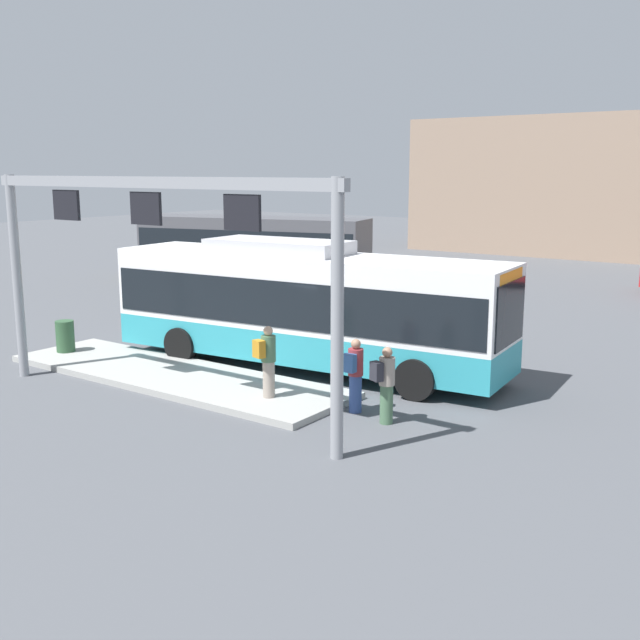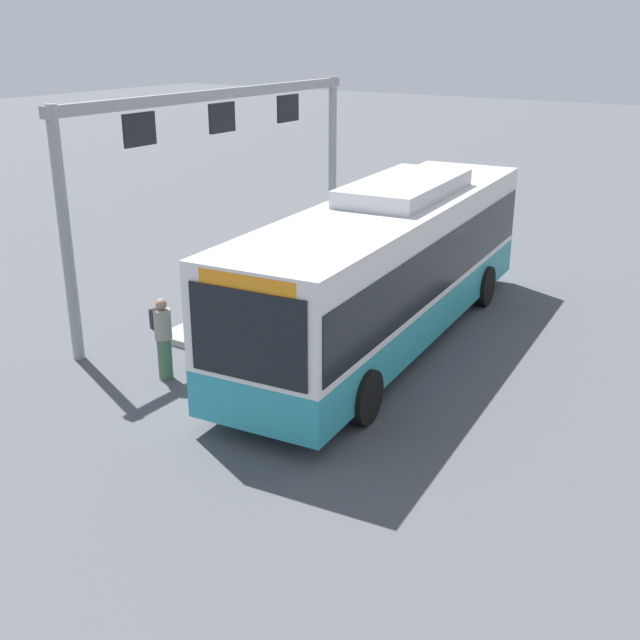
{
  "view_description": "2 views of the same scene",
  "coord_description": "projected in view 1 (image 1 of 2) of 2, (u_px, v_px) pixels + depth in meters",
  "views": [
    {
      "loc": [
        12.03,
        -16.09,
        5.31
      ],
      "look_at": [
        1.54,
        -1.46,
        1.75
      ],
      "focal_mm": 42.71,
      "sensor_mm": 36.0,
      "label": 1
    },
    {
      "loc": [
        14.53,
        7.77,
        6.6
      ],
      "look_at": [
        2.53,
        -0.09,
        1.26
      ],
      "focal_mm": 44.62,
      "sensor_mm": 36.0,
      "label": 2
    }
  ],
  "objects": [
    {
      "name": "bus_main",
      "position": [
        305.0,
        303.0,
        20.38
      ],
      "size": [
        11.31,
        3.56,
        3.46
      ],
      "rotation": [
        0.0,
        0.0,
        0.1
      ],
      "color": "teal",
      "rests_on": "ground"
    },
    {
      "name": "person_waiting_mid",
      "position": [
        386.0,
        383.0,
        16.03
      ],
      "size": [
        0.5,
        0.6,
        1.67
      ],
      "rotation": [
        0.0,
        0.0,
        1.13
      ],
      "color": "#476B4C",
      "rests_on": "ground"
    },
    {
      "name": "bus_background_left",
      "position": [
        252.0,
        245.0,
        36.42
      ],
      "size": [
        11.55,
        5.22,
        3.1
      ],
      "rotation": [
        0.0,
        0.0,
        3.39
      ],
      "color": "#EAAD14",
      "rests_on": "ground"
    },
    {
      "name": "person_waiting_near",
      "position": [
        267.0,
        360.0,
        17.36
      ],
      "size": [
        0.43,
        0.58,
        1.67
      ],
      "rotation": [
        0.0,
        0.0,
        1.31
      ],
      "color": "gray",
      "rests_on": "platform_curb"
    },
    {
      "name": "ground_plane",
      "position": [
        305.0,
        368.0,
        20.73
      ],
      "size": [
        120.0,
        120.0,
        0.0
      ],
      "primitive_type": "plane",
      "color": "#4C4F54"
    },
    {
      "name": "person_boarding",
      "position": [
        355.0,
        374.0,
        16.78
      ],
      "size": [
        0.34,
        0.52,
        1.67
      ],
      "rotation": [
        0.0,
        0.0,
        1.58
      ],
      "color": "#334C8C",
      "rests_on": "ground"
    },
    {
      "name": "trash_bin",
      "position": [
        65.0,
        336.0,
        21.86
      ],
      "size": [
        0.52,
        0.52,
        0.9
      ],
      "primitive_type": "cylinder",
      "color": "#2D5133",
      "rests_on": "platform_curb"
    },
    {
      "name": "platform_curb",
      "position": [
        173.0,
        375.0,
        19.68
      ],
      "size": [
        10.0,
        2.8,
        0.16
      ],
      "primitive_type": "cube",
      "color": "#9E9E99",
      "rests_on": "ground"
    },
    {
      "name": "platform_sign_gantry",
      "position": [
        147.0,
        241.0,
        16.38
      ],
      "size": [
        10.34,
        0.24,
        5.2
      ],
      "color": "gray",
      "rests_on": "ground"
    }
  ]
}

